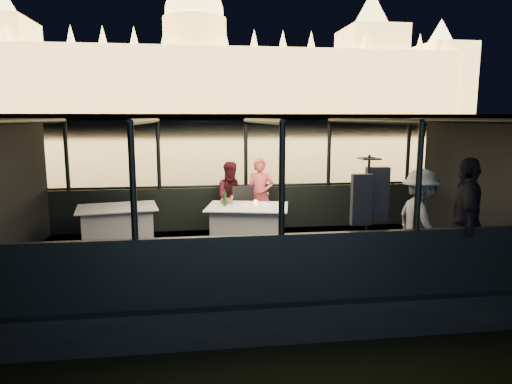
{
  "coord_description": "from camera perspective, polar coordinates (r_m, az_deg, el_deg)",
  "views": [
    {
      "loc": [
        -1.07,
        -7.5,
        2.86
      ],
      "look_at": [
        0.0,
        0.4,
        1.55
      ],
      "focal_mm": 32.0,
      "sensor_mm": 36.0,
      "label": 1
    }
  ],
  "objects": [
    {
      "name": "river_water",
      "position": [
        87.55,
        -7.04,
        7.37
      ],
      "size": [
        500.0,
        500.0,
        0.0
      ],
      "primitive_type": "plane",
      "color": "black",
      "rests_on": "ground"
    },
    {
      "name": "boat_hull",
      "position": [
        8.09,
        0.39,
        -11.36
      ],
      "size": [
        8.6,
        4.4,
        1.0
      ],
      "primitive_type": "cube",
      "color": "black",
      "rests_on": "river_water"
    },
    {
      "name": "boat_deck",
      "position": [
        7.94,
        0.39,
        -8.11
      ],
      "size": [
        8.0,
        4.0,
        0.04
      ],
      "primitive_type": "cube",
      "color": "black",
      "rests_on": "boat_hull"
    },
    {
      "name": "gunwale_port",
      "position": [
        9.75,
        -1.26,
        -1.97
      ],
      "size": [
        8.0,
        0.08,
        0.9
      ],
      "primitive_type": "cube",
      "color": "black",
      "rests_on": "boat_deck"
    },
    {
      "name": "gunwale_starboard",
      "position": [
        5.92,
        3.15,
        -9.5
      ],
      "size": [
        8.0,
        0.08,
        0.9
      ],
      "primitive_type": "cube",
      "color": "black",
      "rests_on": "boat_deck"
    },
    {
      "name": "cabin_glass_port",
      "position": [
        9.59,
        -1.28,
        4.78
      ],
      "size": [
        8.0,
        0.02,
        1.4
      ],
      "primitive_type": null,
      "color": "#99B2B2",
      "rests_on": "gunwale_port"
    },
    {
      "name": "cabin_glass_starboard",
      "position": [
        5.65,
        3.26,
        1.6
      ],
      "size": [
        8.0,
        0.02,
        1.4
      ],
      "primitive_type": null,
      "color": "#99B2B2",
      "rests_on": "gunwale_starboard"
    },
    {
      "name": "cabin_roof_glass",
      "position": [
        7.57,
        0.41,
        8.88
      ],
      "size": [
        8.0,
        4.0,
        0.02
      ],
      "primitive_type": null,
      "color": "#99B2B2",
      "rests_on": "boat_deck"
    },
    {
      "name": "end_wall_fore",
      "position": [
        8.14,
        -28.71,
        -0.37
      ],
      "size": [
        0.02,
        4.0,
        2.3
      ],
      "primitive_type": null,
      "color": "black",
      "rests_on": "boat_deck"
    },
    {
      "name": "end_wall_aft",
      "position": [
        9.13,
        26.11,
        0.76
      ],
      "size": [
        0.02,
        4.0,
        2.3
      ],
      "primitive_type": null,
      "color": "black",
      "rests_on": "boat_deck"
    },
    {
      "name": "canopy_ribs",
      "position": [
        7.67,
        0.4,
        0.26
      ],
      "size": [
        8.0,
        4.0,
        2.3
      ],
      "primitive_type": null,
      "color": "black",
      "rests_on": "boat_deck"
    },
    {
      "name": "embankment",
      "position": [
        217.51,
        -7.49,
        8.74
      ],
      "size": [
        400.0,
        140.0,
        6.0
      ],
      "primitive_type": "cube",
      "color": "#423D33",
      "rests_on": "ground"
    },
    {
      "name": "parliament_building",
      "position": [
        184.36,
        -7.63,
        17.38
      ],
      "size": [
        220.0,
        32.0,
        60.0
      ],
      "primitive_type": null,
      "color": "#F2D18C",
      "rests_on": "embankment"
    },
    {
      "name": "dining_table_central",
      "position": [
        8.35,
        -1.07,
        -4.35
      ],
      "size": [
        1.64,
        1.33,
        0.77
      ],
      "primitive_type": "cube",
      "rotation": [
        0.0,
        0.0,
        -0.21
      ],
      "color": "silver",
      "rests_on": "boat_deck"
    },
    {
      "name": "dining_table_aft",
      "position": [
        8.76,
        -16.87,
        -4.1
      ],
      "size": [
        1.56,
        1.24,
        0.75
      ],
      "primitive_type": "cube",
      "rotation": [
        0.0,
        0.0,
        0.17
      ],
      "color": "white",
      "rests_on": "boat_deck"
    },
    {
      "name": "chair_port_left",
      "position": [
        8.92,
        -1.51,
        -3.03
      ],
      "size": [
        0.6,
        0.6,
        1.0
      ],
      "primitive_type": "cube",
      "rotation": [
        0.0,
        0.0,
        0.36
      ],
      "color": "black",
      "rests_on": "boat_deck"
    },
    {
      "name": "chair_port_right",
      "position": [
        9.29,
        0.72,
        -2.54
      ],
      "size": [
        0.49,
        0.49,
        0.84
      ],
      "primitive_type": "cube",
      "rotation": [
        0.0,
        0.0,
        0.3
      ],
      "color": "black",
      "rests_on": "boat_deck"
    },
    {
      "name": "coat_stand",
      "position": [
        6.67,
        13.68,
        -3.57
      ],
      "size": [
        0.62,
        0.55,
        1.84
      ],
      "primitive_type": null,
      "rotation": [
        0.0,
        0.0,
        0.32
      ],
      "color": "black",
      "rests_on": "boat_deck"
    },
    {
      "name": "person_woman_coral",
      "position": [
        9.35,
        0.51,
        -0.59
      ],
      "size": [
        0.64,
        0.52,
        1.54
      ],
      "primitive_type": "imported",
      "rotation": [
        0.0,
        0.0,
        -0.3
      ],
      "color": "#F15857",
      "rests_on": "boat_deck"
    },
    {
      "name": "person_man_maroon",
      "position": [
        9.28,
        -2.99,
        -0.67
      ],
      "size": [
        0.76,
        0.62,
        1.48
      ],
      "primitive_type": "imported",
      "rotation": [
        0.0,
        0.0,
        0.09
      ],
      "color": "#3D1116",
      "rests_on": "boat_deck"
    },
    {
      "name": "passenger_stripe",
      "position": [
        7.34,
        19.83,
        -3.1
      ],
      "size": [
        0.62,
        1.06,
        1.6
      ],
      "primitive_type": "imported",
      "rotation": [
        0.0,
        0.0,
        1.61
      ],
      "color": "silver",
      "rests_on": "boat_deck"
    },
    {
      "name": "passenger_dark",
      "position": [
        7.04,
        24.68,
        -3.91
      ],
      "size": [
        0.89,
        1.16,
        1.83
      ],
      "primitive_type": "imported",
      "rotation": [
        0.0,
        0.0,
        4.25
      ],
      "color": "black",
      "rests_on": "boat_deck"
    },
    {
      "name": "wine_bottle",
      "position": [
        8.3,
        -3.93,
        -0.72
      ],
      "size": [
        0.08,
        0.08,
        0.3
      ],
      "primitive_type": "cylinder",
      "rotation": [
        0.0,
        0.0,
        0.2
      ],
      "color": "#14391B",
      "rests_on": "dining_table_central"
    },
    {
      "name": "bread_basket",
      "position": [
        8.56,
        -3.69,
        -1.15
      ],
      "size": [
        0.24,
        0.24,
        0.09
      ],
      "primitive_type": "cylinder",
      "rotation": [
        0.0,
        0.0,
        -0.11
      ],
      "color": "brown",
      "rests_on": "dining_table_central"
    },
    {
      "name": "amber_candle",
      "position": [
        8.41,
        -0.05,
        -1.32
      ],
      "size": [
        0.07,
        0.07,
        0.08
      ],
      "primitive_type": "cylinder",
      "rotation": [
        0.0,
        0.0,
        -0.32
      ],
      "color": "#FF953F",
      "rests_on": "dining_table_central"
    },
    {
      "name": "plate_near",
      "position": [
        8.44,
        2.79,
        -1.52
      ],
      "size": [
        0.33,
        0.33,
        0.02
      ],
      "primitive_type": "cylinder",
      "rotation": [
        0.0,
        0.0,
        0.3
      ],
      "color": "white",
      "rests_on": "dining_table_central"
    },
    {
      "name": "plate_far",
      "position": [
        8.58,
        -2.21,
        -1.33
      ],
      "size": [
        0.29,
        0.29,
        0.01
      ],
      "primitive_type": "cylinder",
      "rotation": [
        0.0,
        0.0,
        0.41
      ],
      "color": "white",
      "rests_on": "dining_table_central"
    },
    {
      "name": "wine_glass_white",
      "position": [
        8.33,
        -3.01,
        -1.06
      ],
      "size": [
        0.07,
        0.07,
        0.18
      ],
      "primitive_type": null,
      "rotation": [
        0.0,
        0.0,
        -0.25
      ],
      "color": "silver",
      "rests_on": "dining_table_central"
    },
    {
      "name": "wine_glass_red",
      "position": [
        8.65,
        1.48,
        -0.65
      ],
      "size": [
        0.08,
        0.08,
        0.18
      ],
      "primitive_type": null,
      "rotation": [
        0.0,
        0.0,
        -0.29
      ],
      "color": "white",
      "rests_on": "dining_table_central"
    }
  ]
}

